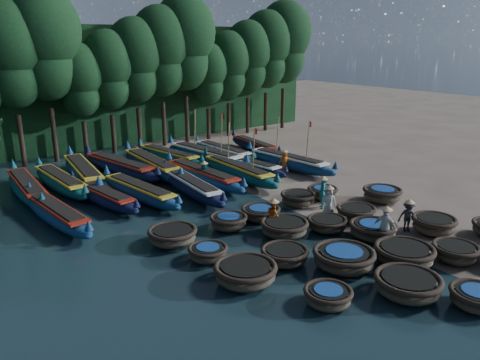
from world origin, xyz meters
TOP-DOWN VIEW (x-y plane):
  - ground at (0.00, 0.00)m, footprint 120.00×120.00m
  - foliage_wall at (0.00, 23.50)m, footprint 40.00×3.00m
  - coracle_2 at (-1.57, -9.34)m, footprint 2.17×2.17m
  - coracle_5 at (-5.52, -6.12)m, footprint 1.74×1.74m
  - coracle_6 at (-2.79, -7.43)m, footprint 2.95×2.95m
  - coracle_7 at (-0.72, -5.90)m, footprint 2.85×2.85m
  - coracle_8 at (1.22, -7.03)m, footprint 1.94×1.94m
  - coracle_10 at (-6.86, -3.18)m, footprint 2.94×2.94m
  - coracle_11 at (-4.57, -2.87)m, footprint 2.20×2.20m
  - coracle_12 at (-2.99, -4.65)m, footprint 2.53×2.53m
  - coracle_13 at (0.40, -3.50)m, footprint 2.21×2.21m
  - coracle_14 at (3.18, -4.89)m, footprint 2.50×2.50m
  - coracle_15 at (-6.91, -0.71)m, footprint 1.91×1.91m
  - coracle_16 at (-2.67, -0.79)m, footprint 2.30×2.30m
  - coracle_17 at (-0.60, -1.58)m, footprint 2.00×2.00m
  - coracle_18 at (1.52, -1.60)m, footprint 2.24×2.24m
  - coracle_19 at (5.08, -0.58)m, footprint 2.68×2.68m
  - coracle_20 at (-7.28, 1.61)m, footprint 2.25×2.25m
  - coracle_21 at (-4.26, 1.46)m, footprint 2.22×2.22m
  - coracle_22 at (-2.23, 1.45)m, footprint 2.49×2.49m
  - coracle_23 at (0.78, 1.83)m, footprint 1.96×1.96m
  - coracle_24 at (2.72, 1.80)m, footprint 1.78×1.78m
  - long_boat_1 at (-10.64, 7.31)m, footprint 1.99×7.82m
  - long_boat_2 at (-7.74, 8.70)m, footprint 2.21×7.37m
  - long_boat_3 at (-5.76, 8.07)m, footprint 2.23×7.87m
  - long_boat_4 at (-2.92, 7.05)m, footprint 2.19×8.04m
  - long_boat_5 at (-1.20, 8.43)m, footprint 1.81×8.51m
  - long_boat_6 at (1.23, 7.93)m, footprint 1.82×8.53m
  - long_boat_7 at (2.82, 8.91)m, footprint 2.06×7.25m
  - long_boat_8 at (5.56, 7.68)m, footprint 2.17×8.47m
  - long_boat_9 at (-10.73, 12.63)m, footprint 1.87×8.39m
  - long_boat_10 at (-8.77, 12.71)m, footprint 1.78×8.14m
  - long_boat_11 at (-7.00, 13.72)m, footprint 2.77×9.01m
  - long_boat_12 at (-4.49, 13.63)m, footprint 2.95×8.64m
  - long_boat_13 at (-2.64, 12.62)m, footprint 2.05×9.11m
  - long_boat_14 at (-0.23, 14.52)m, footprint 2.50×7.72m
  - long_boat_15 at (1.81, 12.67)m, footprint 2.61×9.09m
  - long_boat_16 at (3.75, 13.16)m, footprint 1.52×7.73m
  - long_boat_17 at (7.08, 13.35)m, footprint 2.24×7.39m
  - fisherman_0 at (0.89, -0.31)m, footprint 0.85×0.94m
  - fisherman_1 at (1.58, 0.78)m, footprint 0.70×0.75m
  - fisherman_2 at (-2.55, 0.11)m, footprint 0.81×0.89m
  - fisherman_3 at (2.44, -3.95)m, footprint 1.14×1.02m
  - fisherman_4 at (0.16, -4.29)m, footprint 0.70×1.13m
  - fisherman_5 at (-1.28, 8.13)m, footprint 1.47×0.85m
  - fisherman_6 at (4.75, 7.26)m, footprint 0.91×0.79m
  - tree_3 at (-9.10, 20.00)m, footprint 4.92×4.92m
  - tree_4 at (-6.80, 20.00)m, footprint 5.34×5.34m
  - tree_5 at (-4.50, 20.00)m, footprint 3.68×3.68m
  - tree_6 at (-2.20, 20.00)m, footprint 4.09×4.09m
  - tree_7 at (0.10, 20.00)m, footprint 4.51×4.51m
  - tree_8 at (2.40, 20.00)m, footprint 4.92×4.92m
  - tree_9 at (4.70, 20.00)m, footprint 5.34×5.34m
  - tree_10 at (7.00, 20.00)m, footprint 3.68×3.68m
  - tree_11 at (9.30, 20.00)m, footprint 4.09×4.09m
  - tree_12 at (11.60, 20.00)m, footprint 4.51×4.51m
  - tree_13 at (13.90, 20.00)m, footprint 4.92×4.92m
  - tree_14 at (16.20, 20.00)m, footprint 5.34×5.34m

SIDE VIEW (x-z plane):
  - ground at x=0.00m, z-range 0.00..0.00m
  - coracle_15 at x=-6.91m, z-range 0.05..0.69m
  - coracle_5 at x=-5.52m, z-range 0.05..0.69m
  - coracle_17 at x=-0.60m, z-range 0.05..0.71m
  - coracle_11 at x=-4.57m, z-range 0.05..0.73m
  - coracle_22 at x=-2.23m, z-range 0.05..0.74m
  - coracle_2 at x=-1.57m, z-range 0.05..0.74m
  - coracle_24 at x=2.72m, z-range 0.06..0.76m
  - coracle_21 at x=-4.26m, z-range 0.06..0.78m
  - coracle_8 at x=1.22m, z-range 0.05..0.79m
  - coracle_20 at x=-7.28m, z-range 0.05..0.82m
  - coracle_23 at x=0.78m, z-range 0.06..0.82m
  - coracle_16 at x=-2.67m, z-range 0.05..0.83m
  - coracle_18 at x=1.52m, z-range 0.06..0.83m
  - coracle_13 at x=0.40m, z-range 0.06..0.84m
  - coracle_6 at x=-2.79m, z-range 0.06..0.85m
  - coracle_10 at x=-6.86m, z-range 0.06..0.86m
  - coracle_7 at x=-0.72m, z-range 0.06..0.87m
  - coracle_19 at x=5.08m, z-range 0.06..0.86m
  - coracle_12 at x=-2.99m, z-range 0.06..0.89m
  - coracle_14 at x=3.18m, z-range 0.06..0.90m
  - long_boat_7 at x=2.82m, z-range -0.15..1.13m
  - long_boat_2 at x=-7.74m, z-range -0.16..1.15m
  - long_boat_17 at x=7.08m, z-range -0.16..1.16m
  - long_boat_16 at x=3.75m, z-range -0.16..1.20m
  - long_boat_14 at x=-0.23m, z-range -0.16..1.21m
  - long_boat_1 at x=-10.64m, z-range -0.16..1.22m
  - long_boat_3 at x=-5.76m, z-range -0.17..1.23m
  - long_boat_4 at x=-2.92m, z-range -0.17..1.25m
  - long_boat_10 at x=-8.77m, z-range -0.17..1.26m
  - long_boat_9 at x=-10.73m, z-range -0.18..1.30m
  - long_boat_5 at x=-1.20m, z-range -0.18..1.32m
  - long_boat_8 at x=5.56m, z-range -1.23..2.38m
  - long_boat_6 at x=1.23m, z-range -1.24..2.39m
  - long_boat_12 at x=-4.49m, z-range -0.18..1.36m
  - long_boat_11 at x=-7.00m, z-range -0.19..1.41m
  - long_boat_13 at x=-2.64m, z-range -0.19..1.41m
  - long_boat_15 at x=1.81m, z-range -1.33..2.56m
  - fisherman_5 at x=-1.28m, z-range -0.06..1.65m
  - fisherman_2 at x=-2.55m, z-range -0.04..1.66m
  - fisherman_3 at x=2.44m, z-range -0.05..1.68m
  - fisherman_6 at x=4.75m, z-range -0.03..1.73m
  - fisherman_0 at x=0.89m, z-range -0.04..1.78m
  - fisherman_4 at x=0.16m, z-range -0.04..1.95m
  - fisherman_1 at x=1.58m, z-range 0.00..1.92m
  - foliage_wall at x=0.00m, z-range 0.00..10.00m
  - tree_5 at x=-4.50m, z-range 1.63..10.31m
  - tree_10 at x=7.00m, z-range 1.63..10.31m
  - tree_6 at x=-2.20m, z-range 1.82..11.47m
  - tree_11 at x=9.30m, z-range 1.82..11.47m
  - tree_7 at x=0.10m, z-range 2.01..12.64m
  - tree_12 at x=11.60m, z-range 2.01..12.64m
  - tree_3 at x=-9.10m, z-range 2.19..13.80m
  - tree_8 at x=2.40m, z-range 2.19..13.80m
  - tree_13 at x=13.90m, z-range 2.19..13.80m
  - tree_4 at x=-6.80m, z-range 2.38..14.96m
  - tree_9 at x=4.70m, z-range 2.38..14.96m
  - tree_14 at x=16.20m, z-range 2.38..14.96m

